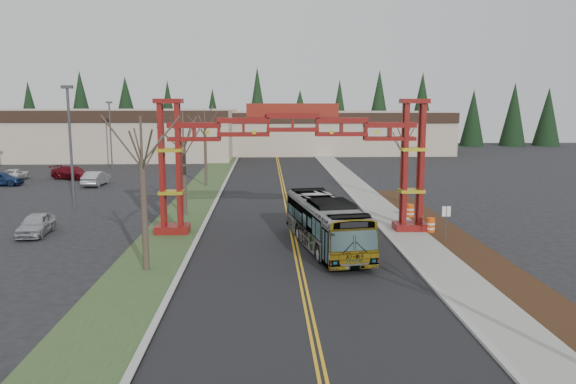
{
  "coord_description": "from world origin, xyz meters",
  "views": [
    {
      "loc": [
        -1.75,
        -18.77,
        8.69
      ],
      "look_at": [
        -0.48,
        13.29,
        3.53
      ],
      "focal_mm": 35.0,
      "sensor_mm": 36.0,
      "label": 1
    }
  ],
  "objects_px": {
    "parked_car_mid_b": "(0,178)",
    "parked_car_mid_a": "(73,173)",
    "retail_building_west": "(88,133)",
    "bare_tree_right_far": "(403,142)",
    "transit_bus": "(326,223)",
    "street_sign": "(446,217)",
    "barrel_north": "(410,211)",
    "gateway_arch": "(293,144)",
    "parked_car_far_a": "(96,178)",
    "bare_tree_median_mid": "(183,141)",
    "barrel_mid": "(418,219)",
    "barrel_south": "(431,226)",
    "light_pole_far": "(110,130)",
    "bare_tree_median_near": "(142,161)",
    "bare_tree_median_far": "(205,130)",
    "light_pole_near": "(70,138)",
    "parked_car_far_b": "(15,175)",
    "parked_car_near_a": "(36,224)",
    "silver_sedan": "(333,210)",
    "retail_building_east": "(332,132)"
  },
  "relations": [
    {
      "from": "gateway_arch",
      "to": "silver_sedan",
      "type": "relative_size",
      "value": 4.13
    },
    {
      "from": "barrel_mid",
      "to": "barrel_north",
      "type": "xyz_separation_m",
      "value": [
        0.13,
        2.85,
        -0.02
      ]
    },
    {
      "from": "silver_sedan",
      "to": "parked_car_mid_a",
      "type": "xyz_separation_m",
      "value": [
        -26.9,
        23.35,
        0.02
      ]
    },
    {
      "from": "transit_bus",
      "to": "barrel_north",
      "type": "distance_m",
      "value": 11.27
    },
    {
      "from": "silver_sedan",
      "to": "parked_car_mid_a",
      "type": "bearing_deg",
      "value": 134.63
    },
    {
      "from": "parked_car_near_a",
      "to": "bare_tree_median_far",
      "type": "height_order",
      "value": "bare_tree_median_far"
    },
    {
      "from": "bare_tree_median_mid",
      "to": "parked_car_mid_a",
      "type": "bearing_deg",
      "value": 126.35
    },
    {
      "from": "barrel_north",
      "to": "transit_bus",
      "type": "bearing_deg",
      "value": -130.5
    },
    {
      "from": "transit_bus",
      "to": "parked_car_far_a",
      "type": "distance_m",
      "value": 34.12
    },
    {
      "from": "gateway_arch",
      "to": "parked_car_mid_a",
      "type": "relative_size",
      "value": 3.52
    },
    {
      "from": "retail_building_west",
      "to": "barrel_mid",
      "type": "xyz_separation_m",
      "value": [
        38.96,
        -52.49,
        -3.2
      ]
    },
    {
      "from": "bare_tree_median_near",
      "to": "light_pole_far",
      "type": "relative_size",
      "value": 0.91
    },
    {
      "from": "parked_car_near_a",
      "to": "silver_sedan",
      "type": "bearing_deg",
      "value": 6.92
    },
    {
      "from": "parked_car_mid_b",
      "to": "light_pole_near",
      "type": "bearing_deg",
      "value": -135.0
    },
    {
      "from": "parked_car_far_a",
      "to": "barrel_south",
      "type": "relative_size",
      "value": 4.34
    },
    {
      "from": "light_pole_far",
      "to": "parked_car_far_b",
      "type": "bearing_deg",
      "value": -126.79
    },
    {
      "from": "parked_car_near_a",
      "to": "bare_tree_median_near",
      "type": "height_order",
      "value": "bare_tree_median_near"
    },
    {
      "from": "street_sign",
      "to": "barrel_north",
      "type": "xyz_separation_m",
      "value": [
        -0.3,
        7.46,
        -1.12
      ]
    },
    {
      "from": "parked_car_mid_a",
      "to": "parked_car_far_a",
      "type": "relative_size",
      "value": 1.12
    },
    {
      "from": "silver_sedan",
      "to": "parked_car_far_b",
      "type": "xyz_separation_m",
      "value": [
        -33.14,
        22.77,
        -0.09
      ]
    },
    {
      "from": "transit_bus",
      "to": "barrel_mid",
      "type": "relative_size",
      "value": 9.87
    },
    {
      "from": "transit_bus",
      "to": "barrel_south",
      "type": "distance_m",
      "value": 8.25
    },
    {
      "from": "bare_tree_right_far",
      "to": "light_pole_near",
      "type": "bearing_deg",
      "value": -176.94
    },
    {
      "from": "gateway_arch",
      "to": "bare_tree_median_far",
      "type": "relative_size",
      "value": 2.32
    },
    {
      "from": "retail_building_west",
      "to": "bare_tree_right_far",
      "type": "bearing_deg",
      "value": -47.02
    },
    {
      "from": "transit_bus",
      "to": "street_sign",
      "type": "height_order",
      "value": "transit_bus"
    },
    {
      "from": "parked_car_far_b",
      "to": "barrel_north",
      "type": "distance_m",
      "value": 45.04
    },
    {
      "from": "gateway_arch",
      "to": "bare_tree_median_near",
      "type": "height_order",
      "value": "gateway_arch"
    },
    {
      "from": "gateway_arch",
      "to": "barrel_north",
      "type": "height_order",
      "value": "gateway_arch"
    },
    {
      "from": "barrel_south",
      "to": "silver_sedan",
      "type": "bearing_deg",
      "value": 142.05
    },
    {
      "from": "parked_car_mid_a",
      "to": "parked_car_far_a",
      "type": "bearing_deg",
      "value": -117.65
    },
    {
      "from": "bare_tree_right_far",
      "to": "bare_tree_median_far",
      "type": "bearing_deg",
      "value": 150.14
    },
    {
      "from": "retail_building_east",
      "to": "light_pole_near",
      "type": "height_order",
      "value": "light_pole_near"
    },
    {
      "from": "street_sign",
      "to": "bare_tree_right_far",
      "type": "bearing_deg",
      "value": 87.54
    },
    {
      "from": "gateway_arch",
      "to": "parked_car_mid_b",
      "type": "relative_size",
      "value": 4.03
    },
    {
      "from": "parked_car_far_b",
      "to": "bare_tree_right_far",
      "type": "relative_size",
      "value": 0.63
    },
    {
      "from": "gateway_arch",
      "to": "parked_car_far_b",
      "type": "height_order",
      "value": "gateway_arch"
    },
    {
      "from": "parked_car_near_a",
      "to": "bare_tree_median_mid",
      "type": "height_order",
      "value": "bare_tree_median_mid"
    },
    {
      "from": "parked_car_mid_b",
      "to": "bare_tree_median_far",
      "type": "xyz_separation_m",
      "value": [
        21.58,
        -1.21,
        5.05
      ]
    },
    {
      "from": "parked_car_near_a",
      "to": "light_pole_near",
      "type": "xyz_separation_m",
      "value": [
        -0.7,
        9.55,
        5.08
      ]
    },
    {
      "from": "retail_building_east",
      "to": "parked_car_far_b",
      "type": "bearing_deg",
      "value": -138.63
    },
    {
      "from": "transit_bus",
      "to": "street_sign",
      "type": "bearing_deg",
      "value": -1.31
    },
    {
      "from": "barrel_mid",
      "to": "bare_tree_median_far",
      "type": "bearing_deg",
      "value": 130.44
    },
    {
      "from": "bare_tree_median_near",
      "to": "light_pole_far",
      "type": "height_order",
      "value": "light_pole_far"
    },
    {
      "from": "light_pole_far",
      "to": "barrel_mid",
      "type": "height_order",
      "value": "light_pole_far"
    },
    {
      "from": "barrel_south",
      "to": "barrel_mid",
      "type": "relative_size",
      "value": 0.95
    },
    {
      "from": "light_pole_far",
      "to": "barrel_mid",
      "type": "bearing_deg",
      "value": -49.29
    },
    {
      "from": "parked_car_far_a",
      "to": "light_pole_far",
      "type": "bearing_deg",
      "value": -77.72
    },
    {
      "from": "light_pole_near",
      "to": "retail_building_east",
      "type": "bearing_deg",
      "value": 62.19
    },
    {
      "from": "parked_car_mid_b",
      "to": "parked_car_mid_a",
      "type": "bearing_deg",
      "value": -48.33
    }
  ]
}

